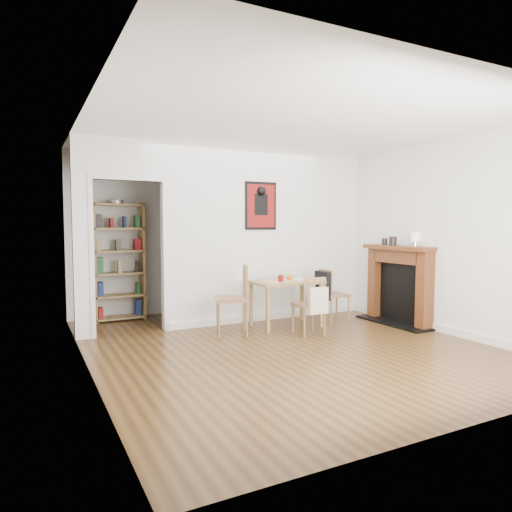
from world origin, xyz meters
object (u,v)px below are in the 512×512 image
dining_table (286,286)px  bookshelf (119,262)px  chair_left (232,300)px  mantel_lamp (415,238)px  red_glass (281,278)px  notebook (300,279)px  fireplace (399,282)px  orange_fruit (290,277)px  chair_right (333,294)px  chair_front (309,305)px  ceramic_jar_a (393,241)px  ceramic_jar_b (385,242)px

dining_table → bookshelf: bearing=142.6°
chair_left → bookshelf: bearing=125.1°
dining_table → mantel_lamp: bearing=-28.7°
red_glass → notebook: red_glass is taller
dining_table → notebook: (0.24, 0.02, 0.09)m
fireplace → orange_fruit: (-1.53, 0.62, 0.09)m
chair_right → chair_front: 0.93m
red_glass → chair_front: bearing=-70.5°
dining_table → chair_front: bearing=-87.8°
bookshelf → ceramic_jar_a: bearing=-30.3°
ceramic_jar_a → notebook: bearing=157.2°
notebook → orange_fruit: bearing=172.4°
mantel_lamp → chair_front: bearing=168.7°
red_glass → notebook: bearing=16.6°
dining_table → ceramic_jar_b: size_ratio=9.51×
ceramic_jar_a → dining_table: bearing=161.1°
orange_fruit → mantel_lamp: size_ratio=0.41×
ceramic_jar_b → chair_right: bearing=160.8°
dining_table → chair_left: bearing=-174.7°
red_glass → ceramic_jar_a: (1.67, -0.42, 0.51)m
dining_table → chair_left: chair_left is taller
fireplace → orange_fruit: size_ratio=15.50×
dining_table → notebook: 0.26m
chair_left → ceramic_jar_a: (2.42, -0.44, 0.76)m
fireplace → bookshelf: bearing=149.6°
chair_front → red_glass: bearing=109.5°
chair_right → chair_front: bearing=-146.4°
ceramic_jar_a → chair_front: bearing=-178.4°
bookshelf → dining_table: bearing=-37.4°
chair_right → mantel_lamp: mantel_lamp is taller
fireplace → chair_front: bearing=179.5°
bookshelf → fireplace: bookshelf is taller
chair_right → fireplace: 0.99m
dining_table → fireplace: bearing=-19.7°
fireplace → mantel_lamp: size_ratio=6.33×
bookshelf → fireplace: bearing=-30.4°
chair_front → fireplace: bearing=-0.5°
chair_front → ceramic_jar_b: (1.54, 0.25, 0.81)m
chair_front → orange_fruit: size_ratio=9.77×
red_glass → mantel_lamp: 2.00m
chair_right → notebook: size_ratio=2.79×
dining_table → ceramic_jar_a: size_ratio=7.38×
orange_fruit → mantel_lamp: bearing=-31.1°
dining_table → orange_fruit: 0.15m
mantel_lamp → orange_fruit: bearing=148.9°
chair_right → red_glass: size_ratio=8.05×
bookshelf → mantel_lamp: bookshelf is taller
chair_right → ceramic_jar_a: 1.19m
chair_front → red_glass: 0.59m
notebook → ceramic_jar_a: bearing=-22.8°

